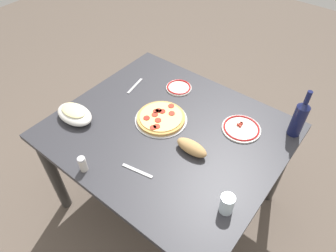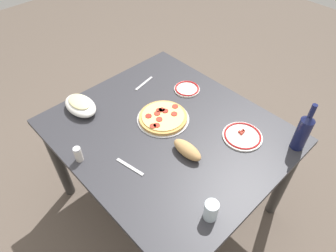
% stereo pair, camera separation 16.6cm
% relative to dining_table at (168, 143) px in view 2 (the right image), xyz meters
% --- Properties ---
extents(ground_plane, '(8.00, 8.00, 0.00)m').
position_rel_dining_table_xyz_m(ground_plane, '(0.00, 0.00, -0.63)').
color(ground_plane, brown).
rests_on(ground_plane, ground).
extents(dining_table, '(1.24, 1.08, 0.74)m').
position_rel_dining_table_xyz_m(dining_table, '(0.00, 0.00, 0.00)').
color(dining_table, '#2D2D33').
rests_on(dining_table, ground).
extents(pepperoni_pizza, '(0.30, 0.30, 0.03)m').
position_rel_dining_table_xyz_m(pepperoni_pizza, '(-0.08, 0.04, 0.13)').
color(pepperoni_pizza, '#B7B7BC').
rests_on(pepperoni_pizza, dining_table).
extents(baked_pasta_dish, '(0.24, 0.15, 0.08)m').
position_rel_dining_table_xyz_m(baked_pasta_dish, '(-0.48, -0.26, 0.15)').
color(baked_pasta_dish, white).
rests_on(baked_pasta_dish, dining_table).
extents(wine_bottle, '(0.07, 0.07, 0.29)m').
position_rel_dining_table_xyz_m(wine_bottle, '(0.56, 0.41, 0.23)').
color(wine_bottle, '#141942').
rests_on(wine_bottle, dining_table).
extents(water_glass, '(0.06, 0.06, 0.10)m').
position_rel_dining_table_xyz_m(water_glass, '(0.51, -0.23, 0.16)').
color(water_glass, silver).
rests_on(water_glass, dining_table).
extents(side_plate_near, '(0.22, 0.22, 0.02)m').
position_rel_dining_table_xyz_m(side_plate_near, '(0.32, 0.26, 0.12)').
color(side_plate_near, white).
rests_on(side_plate_near, dining_table).
extents(side_plate_far, '(0.16, 0.16, 0.02)m').
position_rel_dining_table_xyz_m(side_plate_far, '(-0.17, 0.33, 0.12)').
color(side_plate_far, white).
rests_on(side_plate_far, dining_table).
extents(bread_loaf, '(0.18, 0.08, 0.07)m').
position_rel_dining_table_xyz_m(bread_loaf, '(0.19, -0.05, 0.14)').
color(bread_loaf, tan).
rests_on(bread_loaf, dining_table).
extents(spice_shaker, '(0.04, 0.04, 0.09)m').
position_rel_dining_table_xyz_m(spice_shaker, '(-0.16, -0.47, 0.15)').
color(spice_shaker, silver).
rests_on(spice_shaker, dining_table).
extents(fork_left, '(0.17, 0.05, 0.00)m').
position_rel_dining_table_xyz_m(fork_left, '(0.06, -0.32, 0.11)').
color(fork_left, '#B7B7BC').
rests_on(fork_left, dining_table).
extents(fork_right, '(0.05, 0.17, 0.00)m').
position_rel_dining_table_xyz_m(fork_right, '(-0.41, 0.18, 0.11)').
color(fork_right, '#B7B7BC').
rests_on(fork_right, dining_table).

